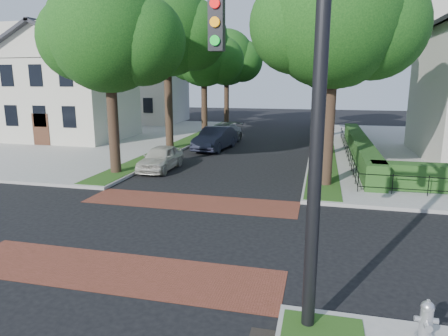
% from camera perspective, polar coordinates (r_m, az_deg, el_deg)
% --- Properties ---
extents(ground, '(120.00, 120.00, 0.00)m').
position_cam_1_polar(ground, '(14.05, -8.94, -8.64)').
color(ground, black).
rests_on(ground, ground).
extents(sidewalk_nw, '(30.00, 30.00, 0.15)m').
position_cam_1_polar(sidewalk_nw, '(39.97, -24.64, 4.22)').
color(sidewalk_nw, gray).
rests_on(sidewalk_nw, ground).
extents(crosswalk_far, '(9.00, 2.20, 0.01)m').
position_cam_1_polar(crosswalk_far, '(16.88, -4.79, -4.88)').
color(crosswalk_far, brown).
rests_on(crosswalk_far, ground).
extents(crosswalk_near, '(9.00, 2.20, 0.01)m').
position_cam_1_polar(crosswalk_near, '(11.42, -15.26, -14.08)').
color(crosswalk_near, brown).
rests_on(crosswalk_near, ground).
extents(storm_drain, '(0.65, 0.45, 0.01)m').
position_cam_1_polar(storm_drain, '(8.71, 5.99, -22.79)').
color(storm_drain, black).
rests_on(storm_drain, ground).
extents(grass_strip_ne, '(1.60, 29.80, 0.02)m').
position_cam_1_polar(grass_strip_ne, '(31.55, 13.96, 3.23)').
color(grass_strip_ne, '#204614').
rests_on(grass_strip_ne, sidewalk_ne).
extents(grass_strip_nw, '(1.60, 29.80, 0.02)m').
position_cam_1_polar(grass_strip_nw, '(33.27, -5.01, 4.01)').
color(grass_strip_nw, '#204614').
rests_on(grass_strip_nw, sidewalk_nw).
extents(tree_right_near, '(7.75, 6.67, 10.66)m').
position_cam_1_polar(tree_right_near, '(19.48, 15.80, 19.70)').
color(tree_right_near, black).
rests_on(tree_right_near, sidewalk_ne).
extents(tree_right_mid, '(8.25, 7.09, 11.22)m').
position_cam_1_polar(tree_right_mid, '(27.48, 15.32, 18.24)').
color(tree_right_mid, black).
rests_on(tree_right_mid, sidewalk_ne).
extents(tree_right_far, '(7.25, 6.23, 9.74)m').
position_cam_1_polar(tree_right_far, '(36.34, 14.86, 15.04)').
color(tree_right_far, black).
rests_on(tree_right_far, sidewalk_ne).
extents(tree_right_back, '(7.50, 6.45, 10.20)m').
position_cam_1_polar(tree_right_back, '(45.36, 14.71, 14.91)').
color(tree_right_back, black).
rests_on(tree_right_back, sidewalk_ne).
extents(tree_left_near, '(7.50, 6.45, 10.20)m').
position_cam_1_polar(tree_left_near, '(22.11, -15.71, 17.85)').
color(tree_left_near, black).
rests_on(tree_left_near, sidewalk_nw).
extents(tree_left_mid, '(8.00, 6.88, 11.48)m').
position_cam_1_polar(tree_left_mid, '(29.47, -7.83, 18.83)').
color(tree_left_mid, black).
rests_on(tree_left_mid, sidewalk_nw).
extents(tree_left_far, '(7.00, 6.02, 9.86)m').
position_cam_1_polar(tree_left_far, '(37.85, -2.66, 15.63)').
color(tree_left_far, black).
rests_on(tree_left_far, sidewalk_nw).
extents(tree_left_back, '(7.75, 6.66, 10.44)m').
position_cam_1_polar(tree_left_back, '(46.58, 0.57, 15.41)').
color(tree_left_back, black).
rests_on(tree_left_back, sidewalk_nw).
extents(hedge_main_road, '(1.00, 18.00, 1.20)m').
position_cam_1_polar(hedge_main_road, '(27.52, 18.81, 2.87)').
color(hedge_main_road, '#214417').
rests_on(hedge_main_road, sidewalk_ne).
extents(fence_main_road, '(0.06, 18.00, 0.90)m').
position_cam_1_polar(fence_main_road, '(27.48, 17.13, 2.65)').
color(fence_main_road, black).
rests_on(fence_main_road, sidewalk_ne).
extents(house_left_near, '(10.00, 9.00, 10.14)m').
position_cam_1_polar(house_left_near, '(36.47, -21.28, 11.67)').
color(house_left_near, beige).
rests_on(house_left_near, sidewalk_nw).
extents(house_left_far, '(10.00, 9.00, 10.14)m').
position_cam_1_polar(house_left_far, '(48.66, -11.72, 12.24)').
color(house_left_far, beige).
rests_on(house_left_far, sidewalk_nw).
extents(traffic_signal, '(2.17, 2.00, 8.00)m').
position_cam_1_polar(traffic_signal, '(7.67, 11.81, 9.83)').
color(traffic_signal, black).
rests_on(traffic_signal, sidewalk_se).
extents(parked_car_front, '(1.66, 4.07, 1.38)m').
position_cam_1_polar(parked_car_front, '(22.94, -9.05, 1.43)').
color(parked_car_front, beige).
rests_on(parked_car_front, ground).
extents(parked_car_middle, '(2.34, 5.24, 1.67)m').
position_cam_1_polar(parked_car_middle, '(29.26, -1.27, 4.23)').
color(parked_car_middle, '#232434').
rests_on(parked_car_middle, ground).
extents(parked_car_rear, '(2.74, 5.48, 1.53)m').
position_cam_1_polar(parked_car_rear, '(32.19, -0.22, 4.86)').
color(parked_car_rear, slate).
rests_on(parked_car_rear, ground).
extents(fire_hydrant, '(0.46, 0.48, 0.85)m').
position_cam_1_polar(fire_hydrant, '(8.96, 26.90, -18.95)').
color(fire_hydrant, '#A9A9AC').
rests_on(fire_hydrant, sidewalk_se).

